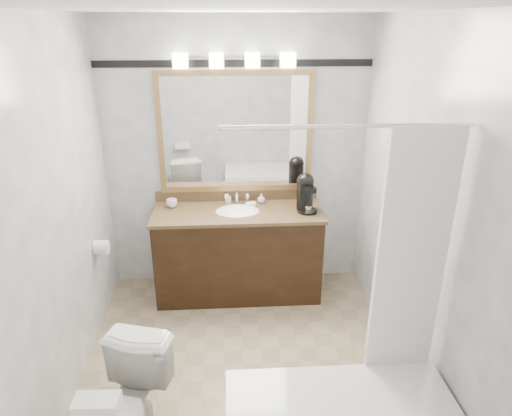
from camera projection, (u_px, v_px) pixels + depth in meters
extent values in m
cube|color=gray|center=(243.00, 365.00, 3.50)|extent=(2.40, 2.60, 0.01)
cube|color=white|center=(238.00, 8.00, 2.54)|extent=(2.40, 2.60, 0.01)
cube|color=silver|center=(236.00, 159.00, 4.22)|extent=(2.40, 0.01, 2.50)
cube|color=silver|center=(251.00, 344.00, 1.82)|extent=(2.40, 0.01, 2.50)
cube|color=silver|center=(55.00, 219.00, 2.95)|extent=(0.01, 2.60, 2.50)
cube|color=silver|center=(418.00, 210.00, 3.09)|extent=(0.01, 2.60, 2.50)
cube|color=black|center=(238.00, 254.00, 4.28)|extent=(1.50, 0.55, 0.82)
cube|color=olive|center=(238.00, 212.00, 4.11)|extent=(1.53, 0.58, 0.03)
cube|color=olive|center=(237.00, 195.00, 4.34)|extent=(1.53, 0.03, 0.10)
ellipsoid|color=white|center=(238.00, 214.00, 4.12)|extent=(0.44, 0.34, 0.14)
cube|color=#A9834C|center=(235.00, 73.00, 3.90)|extent=(1.40, 0.04, 0.05)
cube|color=#A9834C|center=(237.00, 188.00, 4.30)|extent=(1.40, 0.04, 0.05)
cube|color=#A9834C|center=(160.00, 134.00, 4.06)|extent=(0.05, 0.04, 1.00)
cube|color=#A9834C|center=(310.00, 132.00, 4.14)|extent=(0.05, 0.04, 1.00)
cube|color=white|center=(236.00, 133.00, 4.11)|extent=(1.30, 0.01, 1.00)
cube|color=silver|center=(234.00, 57.00, 3.85)|extent=(0.90, 0.05, 0.03)
cube|color=white|center=(180.00, 61.00, 3.78)|extent=(0.12, 0.12, 0.12)
cube|color=white|center=(216.00, 60.00, 3.80)|extent=(0.12, 0.12, 0.12)
cube|color=white|center=(252.00, 60.00, 3.82)|extent=(0.12, 0.12, 0.12)
cube|color=white|center=(288.00, 60.00, 3.83)|extent=(0.12, 0.12, 0.12)
cube|color=black|center=(234.00, 63.00, 3.89)|extent=(2.40, 0.01, 0.06)
cylinder|color=silver|center=(348.00, 126.00, 2.28)|extent=(1.30, 0.02, 0.02)
cube|color=white|center=(410.00, 260.00, 2.60)|extent=(0.40, 0.04, 1.55)
cylinder|color=white|center=(101.00, 247.00, 3.77)|extent=(0.11, 0.12, 0.12)
cube|color=white|center=(97.00, 406.00, 2.12)|extent=(0.22, 0.12, 0.09)
cylinder|color=black|center=(307.00, 211.00, 4.08)|extent=(0.18, 0.18, 0.02)
cylinder|color=black|center=(305.00, 195.00, 4.09)|extent=(0.15, 0.15, 0.26)
sphere|color=black|center=(305.00, 182.00, 4.04)|extent=(0.15, 0.15, 0.15)
cube|color=black|center=(309.00, 189.00, 3.98)|extent=(0.12, 0.12, 0.05)
cylinder|color=silver|center=(308.00, 209.00, 4.05)|extent=(0.06, 0.06, 0.06)
imported|color=white|center=(172.00, 203.00, 4.18)|extent=(0.12, 0.12, 0.08)
imported|color=white|center=(228.00, 198.00, 4.27)|extent=(0.06, 0.06, 0.10)
imported|color=white|center=(261.00, 198.00, 4.27)|extent=(0.08, 0.08, 0.09)
cube|color=#EDE9C3|center=(251.00, 204.00, 4.22)|extent=(0.10, 0.08, 0.03)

